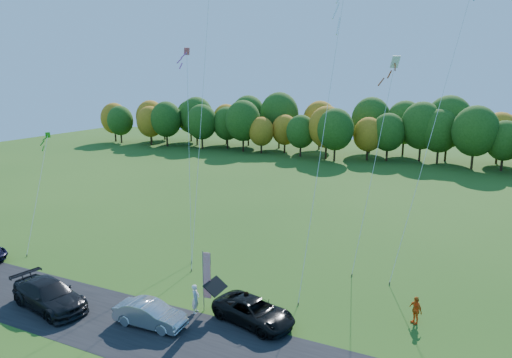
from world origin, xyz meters
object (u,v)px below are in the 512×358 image
at_px(black_suv, 254,311).
at_px(feather_flag, 206,275).
at_px(silver_sedan, 150,314).
at_px(person_east, 416,310).

relative_size(black_suv, feather_flag, 1.31).
xyz_separation_m(black_suv, silver_sedan, (-5.28, -2.85, 0.00)).
height_order(person_east, feather_flag, feather_flag).
bearing_deg(person_east, black_suv, -112.75).
xyz_separation_m(person_east, feather_flag, (-11.73, -4.00, 1.56)).
height_order(black_suv, person_east, person_east).
xyz_separation_m(silver_sedan, feather_flag, (2.10, 2.81, 1.68)).
bearing_deg(silver_sedan, feather_flag, -39.30).
height_order(black_suv, feather_flag, feather_flag).
bearing_deg(silver_sedan, black_suv, -64.26).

